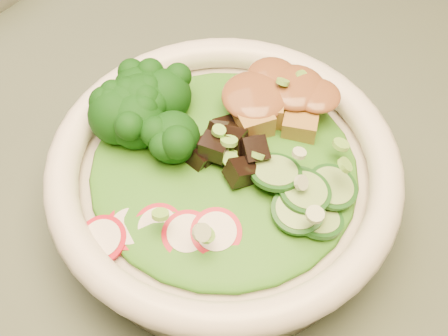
{
  "coord_description": "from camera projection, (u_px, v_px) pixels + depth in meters",
  "views": [
    {
      "loc": [
        -0.04,
        -0.35,
        1.19
      ],
      "look_at": [
        -0.02,
        -0.09,
        0.81
      ],
      "focal_mm": 50.0,
      "sensor_mm": 36.0,
      "label": 1
    }
  ],
  "objects": [
    {
      "name": "tofu_cubes",
      "position": [
        272.0,
        106.0,
        0.48
      ],
      "size": [
        0.1,
        0.09,
        0.04
      ],
      "primitive_type": null,
      "rotation": [
        0.0,
        0.0,
        -0.36
      ],
      "color": "#A78537",
      "rests_on": "salad_bowl"
    },
    {
      "name": "lettuce_bed",
      "position": [
        224.0,
        167.0,
        0.46
      ],
      "size": [
        0.2,
        0.2,
        0.02
      ],
      "primitive_type": "ellipsoid",
      "color": "#2D6315",
      "rests_on": "salad_bowl"
    },
    {
      "name": "scallion_garnish",
      "position": [
        224.0,
        148.0,
        0.44
      ],
      "size": [
        0.19,
        0.19,
        0.02
      ],
      "primitive_type": null,
      "color": "#76BF43",
      "rests_on": "salad_bowl"
    },
    {
      "name": "radish_slices",
      "position": [
        173.0,
        229.0,
        0.43
      ],
      "size": [
        0.12,
        0.08,
        0.02
      ],
      "primitive_type": null,
      "rotation": [
        0.0,
        0.0,
        -0.36
      ],
      "color": "#A70C1E",
      "rests_on": "salad_bowl"
    },
    {
      "name": "cucumber_slices",
      "position": [
        299.0,
        202.0,
        0.43
      ],
      "size": [
        0.09,
        0.09,
        0.04
      ],
      "primitive_type": null,
      "rotation": [
        0.0,
        0.0,
        -0.36
      ],
      "color": "#99C36C",
      "rests_on": "salad_bowl"
    },
    {
      "name": "dining_table",
      "position": [
        231.0,
        194.0,
        0.66
      ],
      "size": [
        1.2,
        0.8,
        0.75
      ],
      "color": "black",
      "rests_on": "ground"
    },
    {
      "name": "salad_bowl",
      "position": [
        224.0,
        183.0,
        0.48
      ],
      "size": [
        0.27,
        0.27,
        0.07
      ],
      "rotation": [
        0.0,
        0.0,
        -0.36
      ],
      "color": "white",
      "rests_on": "dining_table"
    },
    {
      "name": "broccoli_florets",
      "position": [
        156.0,
        119.0,
        0.47
      ],
      "size": [
        0.1,
        0.09,
        0.04
      ],
      "primitive_type": null,
      "rotation": [
        0.0,
        0.0,
        -0.36
      ],
      "color": "black",
      "rests_on": "salad_bowl"
    },
    {
      "name": "peanut_sauce",
      "position": [
        273.0,
        95.0,
        0.47
      ],
      "size": [
        0.07,
        0.06,
        0.02
      ],
      "primitive_type": "ellipsoid",
      "color": "brown",
      "rests_on": "tofu_cubes"
    },
    {
      "name": "mushroom_heap",
      "position": [
        233.0,
        146.0,
        0.46
      ],
      "size": [
        0.09,
        0.09,
        0.04
      ],
      "primitive_type": null,
      "rotation": [
        0.0,
        0.0,
        -0.36
      ],
      "color": "black",
      "rests_on": "salad_bowl"
    }
  ]
}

